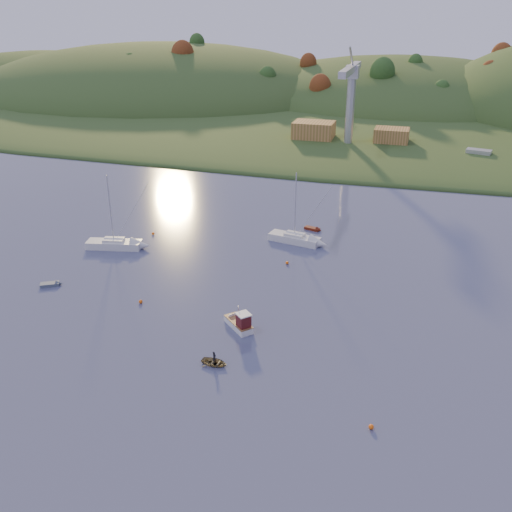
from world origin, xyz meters
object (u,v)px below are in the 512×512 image
(sailboat_far, at_px, (294,238))
(canoe, at_px, (214,362))
(red_tender, at_px, (315,229))
(grey_dinghy, at_px, (54,284))
(fishing_boat, at_px, (237,321))
(sailboat_near, at_px, (114,244))

(sailboat_far, bearing_deg, canoe, -79.64)
(canoe, xyz_separation_m, red_tender, (2.78, 43.71, -0.09))
(sailboat_far, bearing_deg, grey_dinghy, -127.81)
(fishing_boat, relative_size, red_tender, 1.52)
(sailboat_far, relative_size, canoe, 4.01)
(red_tender, bearing_deg, sailboat_far, -93.23)
(canoe, distance_m, grey_dinghy, 31.15)
(sailboat_near, distance_m, canoe, 38.10)
(sailboat_near, height_order, red_tender, sailboat_near)
(sailboat_far, xyz_separation_m, canoe, (-0.46, -37.37, -0.46))
(sailboat_far, height_order, grey_dinghy, sailboat_far)
(canoe, height_order, red_tender, red_tender)
(sailboat_far, bearing_deg, sailboat_near, -147.52)
(canoe, xyz_separation_m, grey_dinghy, (-28.83, 11.80, -0.08))
(red_tender, xyz_separation_m, grey_dinghy, (-31.61, -31.91, 0.01))
(fishing_boat, height_order, sailboat_far, sailboat_far)
(fishing_boat, distance_m, grey_dinghy, 28.86)
(sailboat_near, bearing_deg, fishing_boat, -45.29)
(fishing_boat, distance_m, sailboat_far, 28.81)
(sailboat_near, xyz_separation_m, sailboat_far, (27.89, 10.94, -0.01))
(canoe, bearing_deg, sailboat_far, 4.36)
(red_tender, bearing_deg, fishing_boat, -77.93)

